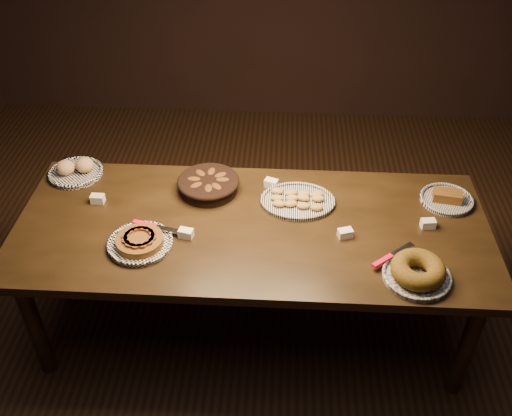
# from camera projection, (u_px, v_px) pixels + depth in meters

# --- Properties ---
(ground) EXTENTS (5.00, 5.00, 0.00)m
(ground) POSITION_uv_depth(u_px,v_px,m) (252.00, 322.00, 3.35)
(ground) COLOR black
(ground) RESTS_ON ground
(buffet_table) EXTENTS (2.40, 1.00, 0.75)m
(buffet_table) POSITION_uv_depth(u_px,v_px,m) (252.00, 236.00, 2.93)
(buffet_table) COLOR black
(buffet_table) RESTS_ON ground
(apple_tart_plate) EXTENTS (0.36, 0.32, 0.06)m
(apple_tart_plate) POSITION_uv_depth(u_px,v_px,m) (140.00, 242.00, 2.75)
(apple_tart_plate) COLOR white
(apple_tart_plate) RESTS_ON buffet_table
(madeleine_platter) EXTENTS (0.39, 0.32, 0.05)m
(madeleine_platter) POSITION_uv_depth(u_px,v_px,m) (298.00, 200.00, 3.01)
(madeleine_platter) COLOR black
(madeleine_platter) RESTS_ON buffet_table
(bundt_cake_plate) EXTENTS (0.36, 0.38, 0.10)m
(bundt_cake_plate) POSITION_uv_depth(u_px,v_px,m) (417.00, 272.00, 2.56)
(bundt_cake_plate) COLOR black
(bundt_cake_plate) RESTS_ON buffet_table
(croissant_basket) EXTENTS (0.37, 0.37, 0.08)m
(croissant_basket) POSITION_uv_depth(u_px,v_px,m) (209.00, 184.00, 3.07)
(croissant_basket) COLOR black
(croissant_basket) RESTS_ON buffet_table
(bread_roll_plate) EXTENTS (0.30, 0.30, 0.09)m
(bread_roll_plate) POSITION_uv_depth(u_px,v_px,m) (75.00, 170.00, 3.20)
(bread_roll_plate) COLOR white
(bread_roll_plate) RESTS_ON buffet_table
(loaf_plate) EXTENTS (0.28, 0.28, 0.06)m
(loaf_plate) POSITION_uv_depth(u_px,v_px,m) (447.00, 199.00, 3.02)
(loaf_plate) COLOR black
(loaf_plate) RESTS_ON buffet_table
(tent_cards) EXTENTS (1.78, 0.50, 0.04)m
(tent_cards) POSITION_uv_depth(u_px,v_px,m) (264.00, 214.00, 2.91)
(tent_cards) COLOR white
(tent_cards) RESTS_ON buffet_table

